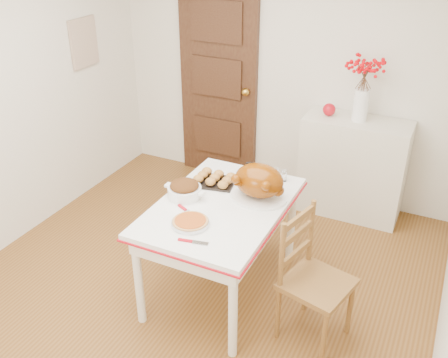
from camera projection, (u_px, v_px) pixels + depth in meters
The scene contains 17 objects.
floor at pixel (186, 298), 3.84m from camera, with size 3.50×4.00×0.00m, color brown.
wall_back at pixel (285, 70), 4.83m from camera, with size 3.50×0.00×2.50m, color silver.
door_back at pixel (218, 83), 5.17m from camera, with size 0.85×0.06×2.06m, color black.
photo_board at pixel (84, 42), 4.74m from camera, with size 0.03×0.35×0.45m, color beige.
sideboard at pixel (352, 168), 4.72m from camera, with size 0.95×0.42×0.95m, color beige.
kitchen_table at pixel (221, 248), 3.76m from camera, with size 0.88×1.28×0.76m, color white, non-canonical shape.
chair_oak at pixel (317, 281), 3.30m from camera, with size 0.41×0.41×0.93m, color brown, non-canonical shape.
berry_vase at pixel (363, 89), 4.35m from camera, with size 0.30×0.30×0.59m, color white, non-canonical shape.
apple at pixel (329, 110), 4.57m from camera, with size 0.12×0.12×0.12m, color #B00B17.
turkey_platter at pixel (259, 182), 3.58m from camera, with size 0.42×0.34×0.27m, color #723A02, non-canonical shape.
pumpkin_pie at pixel (190, 222), 3.33m from camera, with size 0.25×0.25×0.05m, color #A64715.
stuffing_dish at pixel (185, 189), 3.64m from camera, with size 0.31×0.25×0.12m, color #51280D, non-canonical shape.
rolls_tray at pixel (215, 179), 3.83m from camera, with size 0.30×0.23×0.08m, color #B97A32, non-canonical shape.
pie_server at pixel (193, 242), 3.17m from camera, with size 0.20×0.06×0.01m, color silver, non-canonical shape.
carving_knife at pixel (189, 212), 3.47m from camera, with size 0.25×0.06×0.01m, color silver, non-canonical shape.
drinking_glass at pixel (250, 171), 3.90m from camera, with size 0.07×0.07×0.12m, color white.
shaker_pair at pixel (281, 175), 3.87m from camera, with size 0.10×0.04×0.10m, color white, non-canonical shape.
Camera 1 is at (1.54, -2.52, 2.62)m, focal length 40.44 mm.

